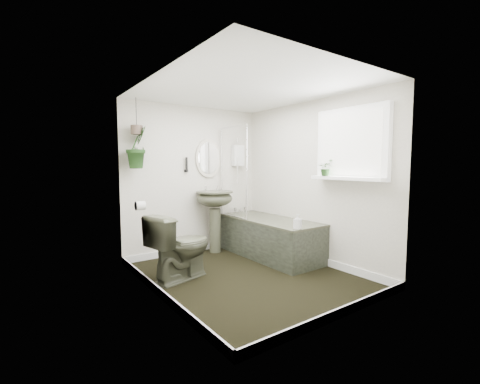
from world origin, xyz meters
TOP-DOWN VIEW (x-y plane):
  - floor at (0.00, 0.00)m, footprint 2.30×2.80m
  - ceiling at (0.00, 0.00)m, footprint 2.30×2.80m
  - wall_back at (0.00, 1.41)m, footprint 2.30×0.02m
  - wall_front at (0.00, -1.41)m, footprint 2.30×0.02m
  - wall_left at (-1.16, 0.00)m, footprint 0.02×2.80m
  - wall_right at (1.16, 0.00)m, footprint 0.02×2.80m
  - skirting at (0.00, 0.00)m, footprint 2.30×2.80m
  - bathtub at (0.80, 0.50)m, footprint 0.72×1.72m
  - bath_screen at (0.47, 0.99)m, footprint 0.04×0.72m
  - shower_box at (0.80, 1.34)m, footprint 0.20×0.10m
  - oval_mirror at (0.25, 1.37)m, footprint 0.46×0.03m
  - wall_sconce at (-0.15, 1.36)m, footprint 0.04×0.04m
  - toilet_roll_holder at (-1.10, 0.70)m, footprint 0.11×0.11m
  - window_recess at (1.09, -0.70)m, footprint 0.08×1.00m
  - window_sill at (1.02, -0.70)m, footprint 0.18×1.00m
  - window_blinds at (1.04, -0.70)m, footprint 0.01×0.86m
  - toilet at (-0.72, 0.39)m, footprint 0.88×0.64m
  - pedestal_sink at (0.25, 1.19)m, footprint 0.60×0.52m
  - sill_plant at (0.97, -0.40)m, footprint 0.23×0.21m
  - hanging_plant at (-0.94, 1.25)m, footprint 0.41×0.41m
  - soap_bottle at (0.59, -0.29)m, footprint 0.11×0.11m
  - hanging_pot at (-0.94, 1.25)m, footprint 0.16×0.16m

SIDE VIEW (x-z plane):
  - floor at x=0.00m, z-range -0.02..0.00m
  - skirting at x=0.00m, z-range 0.00..0.10m
  - bathtub at x=0.80m, z-range 0.00..0.58m
  - toilet at x=-0.72m, z-range 0.00..0.81m
  - pedestal_sink at x=0.25m, z-range 0.00..0.99m
  - soap_bottle at x=0.59m, z-range 0.58..0.77m
  - toilet_roll_holder at x=-1.10m, z-range 0.84..0.96m
  - wall_back at x=0.00m, z-range 0.00..2.30m
  - wall_front at x=0.00m, z-range 0.00..2.30m
  - wall_left at x=-1.16m, z-range 0.00..2.30m
  - wall_right at x=1.16m, z-range 0.00..2.30m
  - window_sill at x=1.02m, z-range 1.21..1.25m
  - bath_screen at x=0.47m, z-range 0.58..1.98m
  - sill_plant at x=0.97m, z-range 1.25..1.46m
  - wall_sconce at x=-0.15m, z-range 1.29..1.51m
  - oval_mirror at x=0.25m, z-range 1.19..1.81m
  - shower_box at x=0.80m, z-range 1.38..1.73m
  - hanging_plant at x=-0.94m, z-range 1.34..1.93m
  - window_recess at x=1.09m, z-range 1.20..2.10m
  - window_blinds at x=1.04m, z-range 1.27..2.03m
  - hanging_pot at x=-0.94m, z-range 1.81..1.93m
  - ceiling at x=0.00m, z-range 2.30..2.32m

